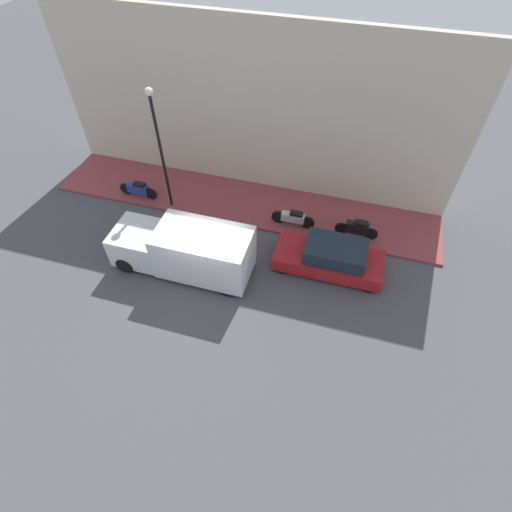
% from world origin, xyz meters
% --- Properties ---
extents(ground_plane, '(60.00, 60.00, 0.00)m').
position_xyz_m(ground_plane, '(0.00, 0.00, 0.00)').
color(ground_plane, '#47474C').
extents(sidewalk, '(2.97, 17.45, 0.11)m').
position_xyz_m(sidewalk, '(4.57, 0.00, 0.05)').
color(sidewalk, brown).
rests_on(sidewalk, ground_plane).
extents(building_facade, '(0.30, 17.45, 7.34)m').
position_xyz_m(building_facade, '(6.20, 0.00, 3.67)').
color(building_facade, beige).
rests_on(building_facade, ground_plane).
extents(parked_car, '(1.67, 4.13, 1.31)m').
position_xyz_m(parked_car, '(1.78, -4.39, 0.62)').
color(parked_car, maroon).
rests_on(parked_car, ground_plane).
extents(delivery_van, '(1.91, 5.35, 2.03)m').
position_xyz_m(delivery_van, '(0.29, 0.95, 1.03)').
color(delivery_van, silver).
rests_on(delivery_van, ground_plane).
extents(motorcycle_black, '(0.30, 1.76, 0.82)m').
position_xyz_m(motorcycle_black, '(3.77, -5.19, 0.54)').
color(motorcycle_black, black).
rests_on(motorcycle_black, sidewalk).
extents(motorcycle_blue, '(0.30, 1.82, 0.75)m').
position_xyz_m(motorcycle_blue, '(3.61, 4.70, 0.51)').
color(motorcycle_blue, navy).
rests_on(motorcycle_blue, sidewalk).
extents(scooter_silver, '(0.30, 1.86, 0.73)m').
position_xyz_m(scooter_silver, '(3.68, -2.52, 0.51)').
color(scooter_silver, '#B7B7BF').
rests_on(scooter_silver, sidewalk).
extents(streetlamp, '(0.31, 0.31, 5.40)m').
position_xyz_m(streetlamp, '(3.48, 3.04, 3.45)').
color(streetlamp, black).
rests_on(streetlamp, sidewalk).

